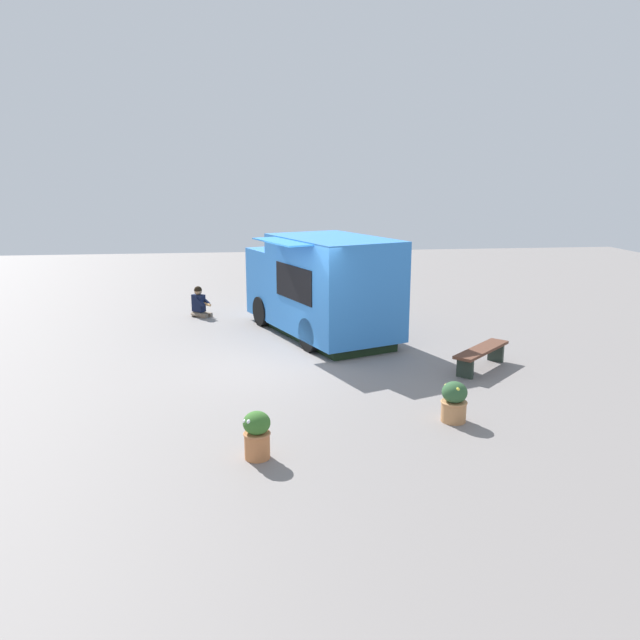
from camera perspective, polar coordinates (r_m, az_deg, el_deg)
The scene contains 6 objects.
ground_plane at distance 13.50m, azimuth -3.45°, elevation -3.81°, with size 40.00×40.00×0.00m, color gray.
food_truck at distance 15.42m, azimuth 0.08°, elevation 2.98°, with size 3.66×5.28×2.53m.
person_customer at distance 18.00m, azimuth -11.12°, elevation 1.41°, with size 0.73×0.69×0.88m.
planter_flowering_near at distance 8.93m, azimuth -5.88°, elevation -10.47°, with size 0.39×0.39×0.70m.
planter_flowering_far at distance 10.39m, azimuth 12.33°, elevation -7.38°, with size 0.44×0.44×0.68m.
plaza_bench at distance 13.26m, azimuth 14.75°, elevation -2.98°, with size 1.60×1.55×0.45m.
Camera 1 is at (-0.78, -12.89, 3.95)m, focal length 34.51 mm.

